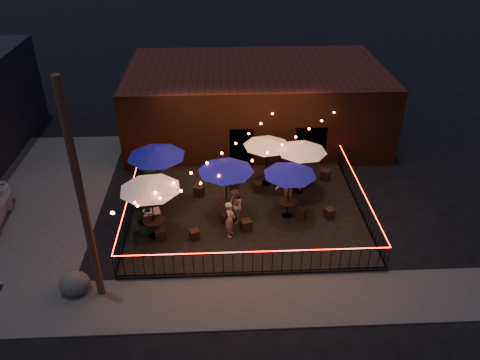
% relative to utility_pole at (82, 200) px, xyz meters
% --- Properties ---
extents(ground, '(110.00, 110.00, 0.00)m').
position_rel_utility_pole_xyz_m(ground, '(5.40, 2.60, -4.00)').
color(ground, black).
rests_on(ground, ground).
extents(patio, '(10.00, 8.00, 0.15)m').
position_rel_utility_pole_xyz_m(patio, '(5.40, 4.60, -3.92)').
color(patio, black).
rests_on(patio, ground).
extents(sidewalk, '(18.00, 2.50, 0.05)m').
position_rel_utility_pole_xyz_m(sidewalk, '(5.40, -0.65, -3.98)').
color(sidewalk, '#3E3C39').
rests_on(sidewalk, ground).
extents(brick_building, '(14.00, 8.00, 4.00)m').
position_rel_utility_pole_xyz_m(brick_building, '(6.40, 12.59, -2.00)').
color(brick_building, '#381A0F').
rests_on(brick_building, ground).
extents(utility_pole, '(0.26, 0.26, 8.00)m').
position_rel_utility_pole_xyz_m(utility_pole, '(0.00, 0.00, 0.00)').
color(utility_pole, '#3D3019').
rests_on(utility_pole, ground).
extents(fence_front, '(10.00, 0.04, 1.04)m').
position_rel_utility_pole_xyz_m(fence_front, '(5.40, 0.60, -3.34)').
color(fence_front, black).
rests_on(fence_front, patio).
extents(fence_left, '(0.04, 8.00, 1.04)m').
position_rel_utility_pole_xyz_m(fence_left, '(0.40, 4.60, -3.34)').
color(fence_left, black).
rests_on(fence_left, patio).
extents(fence_right, '(0.04, 8.00, 1.04)m').
position_rel_utility_pole_xyz_m(fence_right, '(10.40, 4.60, -3.34)').
color(fence_right, black).
rests_on(fence_right, patio).
extents(festoon_lights, '(10.02, 8.72, 1.32)m').
position_rel_utility_pole_xyz_m(festoon_lights, '(4.39, 4.30, -1.48)').
color(festoon_lights, '#F75322').
rests_on(festoon_lights, ground).
extents(cafe_table_0, '(2.96, 2.96, 2.65)m').
position_rel_utility_pole_xyz_m(cafe_table_0, '(1.60, 3.00, -1.43)').
color(cafe_table_0, black).
rests_on(cafe_table_0, patio).
extents(cafe_table_1, '(3.33, 3.33, 2.78)m').
position_rel_utility_pole_xyz_m(cafe_table_1, '(1.60, 5.43, -1.31)').
color(cafe_table_1, black).
rests_on(cafe_table_1, patio).
extents(cafe_table_2, '(2.66, 2.66, 2.59)m').
position_rel_utility_pole_xyz_m(cafe_table_2, '(4.54, 4.32, -1.48)').
color(cafe_table_2, black).
rests_on(cafe_table_2, patio).
extents(cafe_table_3, '(2.60, 2.60, 2.41)m').
position_rel_utility_pole_xyz_m(cafe_table_3, '(6.46, 6.77, -1.64)').
color(cafe_table_3, black).
rests_on(cafe_table_3, patio).
extents(cafe_table_4, '(2.89, 2.89, 2.45)m').
position_rel_utility_pole_xyz_m(cafe_table_4, '(7.15, 4.12, -1.61)').
color(cafe_table_4, black).
rests_on(cafe_table_4, patio).
extents(cafe_table_5, '(2.75, 2.75, 2.48)m').
position_rel_utility_pole_xyz_m(cafe_table_5, '(7.96, 6.04, -1.58)').
color(cafe_table_5, black).
rests_on(cafe_table_5, patio).
extents(bistro_chair_0, '(0.51, 0.51, 0.49)m').
position_rel_utility_pole_xyz_m(bistro_chair_0, '(1.83, 2.78, -3.61)').
color(bistro_chair_0, black).
rests_on(bistro_chair_0, patio).
extents(bistro_chair_1, '(0.45, 0.45, 0.42)m').
position_rel_utility_pole_xyz_m(bistro_chair_1, '(3.20, 2.73, -3.64)').
color(bistro_chair_1, black).
rests_on(bistro_chair_1, patio).
extents(bistro_chair_2, '(0.47, 0.47, 0.46)m').
position_rel_utility_pole_xyz_m(bistro_chair_2, '(1.57, 6.55, -3.62)').
color(bistro_chair_2, black).
rests_on(bistro_chair_2, patio).
extents(bistro_chair_3, '(0.53, 0.53, 0.51)m').
position_rel_utility_pole_xyz_m(bistro_chair_3, '(3.29, 5.92, -3.60)').
color(bistro_chair_3, black).
rests_on(bistro_chair_3, patio).
extents(bistro_chair_4, '(0.47, 0.47, 0.45)m').
position_rel_utility_pole_xyz_m(bistro_chair_4, '(4.49, 3.80, -3.63)').
color(bistro_chair_4, black).
rests_on(bistro_chair_4, patio).
extents(bistro_chair_5, '(0.52, 0.52, 0.48)m').
position_rel_utility_pole_xyz_m(bistro_chair_5, '(5.31, 3.22, -3.61)').
color(bistro_chair_5, black).
rests_on(bistro_chair_5, patio).
extents(bistro_chair_6, '(0.42, 0.42, 0.46)m').
position_rel_utility_pole_xyz_m(bistro_chair_6, '(4.91, 6.56, -3.62)').
color(bistro_chair_6, black).
rests_on(bistro_chair_6, patio).
extents(bistro_chair_7, '(0.45, 0.45, 0.44)m').
position_rel_utility_pole_xyz_m(bistro_chair_7, '(6.04, 6.22, -3.63)').
color(bistro_chair_7, black).
rests_on(bistro_chair_7, patio).
extents(bistro_chair_8, '(0.49, 0.49, 0.44)m').
position_rel_utility_pole_xyz_m(bistro_chair_8, '(7.71, 3.97, -3.63)').
color(bistro_chair_8, black).
rests_on(bistro_chair_8, patio).
extents(bistro_chair_9, '(0.49, 0.49, 0.43)m').
position_rel_utility_pole_xyz_m(bistro_chair_9, '(8.94, 3.93, -3.63)').
color(bistro_chair_9, black).
rests_on(bistro_chair_9, patio).
extents(bistro_chair_10, '(0.53, 0.53, 0.51)m').
position_rel_utility_pole_xyz_m(bistro_chair_10, '(8.42, 6.71, -3.60)').
color(bistro_chair_10, black).
rests_on(bistro_chair_10, patio).
extents(bistro_chair_11, '(0.56, 0.56, 0.50)m').
position_rel_utility_pole_xyz_m(bistro_chair_11, '(9.41, 7.07, -3.60)').
color(bistro_chair_11, black).
rests_on(bistro_chair_11, patio).
extents(patron_a, '(0.47, 0.64, 1.60)m').
position_rel_utility_pole_xyz_m(patron_a, '(4.64, 2.90, -3.05)').
color(patron_a, '#D8AE89').
rests_on(patron_a, patio).
extents(patron_b, '(0.74, 0.87, 1.59)m').
position_rel_utility_pole_xyz_m(patron_b, '(4.87, 3.81, -3.05)').
color(patron_b, '#D4AA88').
rests_on(patron_b, patio).
extents(patron_c, '(1.17, 0.68, 1.79)m').
position_rel_utility_pole_xyz_m(patron_c, '(7.31, 5.22, -2.95)').
color(patron_c, tan).
rests_on(patron_c, patio).
extents(potted_shrub_a, '(1.35, 1.24, 1.26)m').
position_rel_utility_pole_xyz_m(potted_shrub_a, '(1.28, 3.28, -3.22)').
color(potted_shrub_a, '#183E0E').
rests_on(potted_shrub_a, patio).
extents(potted_shrub_b, '(0.83, 0.72, 1.35)m').
position_rel_utility_pole_xyz_m(potted_shrub_b, '(0.80, 5.08, -3.17)').
color(potted_shrub_b, '#133A11').
rests_on(potted_shrub_b, patio).
extents(potted_shrub_c, '(0.96, 0.96, 1.34)m').
position_rel_utility_pole_xyz_m(potted_shrub_c, '(0.80, 7.85, -3.18)').
color(potted_shrub_c, '#123A10').
rests_on(potted_shrub_c, patio).
extents(cooler, '(0.77, 0.64, 0.89)m').
position_rel_utility_pole_xyz_m(cooler, '(1.46, 3.49, -3.40)').
color(cooler, blue).
rests_on(cooler, patio).
extents(boulder, '(1.26, 1.19, 0.78)m').
position_rel_utility_pole_xyz_m(boulder, '(-0.91, 0.12, -3.61)').
color(boulder, '#40403C').
rests_on(boulder, ground).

